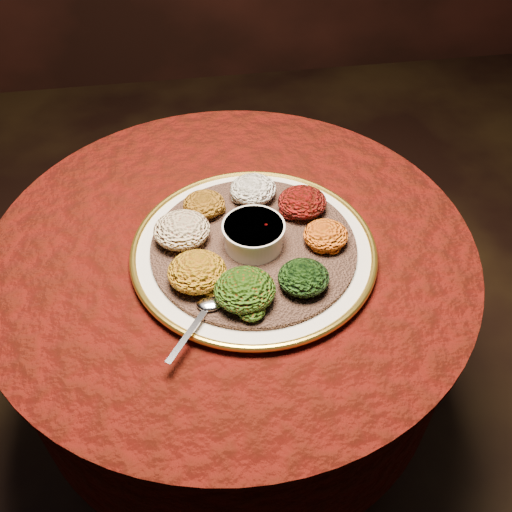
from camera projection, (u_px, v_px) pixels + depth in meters
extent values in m
plane|color=black|center=(239.00, 423.00, 1.65)|extent=(4.00, 4.00, 0.00)
cylinder|color=black|center=(239.00, 420.00, 1.63)|extent=(0.44, 0.44, 0.04)
cylinder|color=black|center=(236.00, 357.00, 1.40)|extent=(0.12, 0.12, 0.68)
cylinder|color=black|center=(232.00, 255.00, 1.14)|extent=(0.80, 0.80, 0.04)
cylinder|color=#380804|center=(234.00, 301.00, 1.25)|extent=(0.93, 0.93, 0.34)
cylinder|color=#380804|center=(231.00, 246.00, 1.12)|extent=(0.96, 0.96, 0.01)
cylinder|color=silver|center=(254.00, 251.00, 1.09)|extent=(0.51, 0.51, 0.02)
torus|color=gold|center=(254.00, 249.00, 1.08)|extent=(0.47, 0.47, 0.01)
cylinder|color=brown|center=(254.00, 246.00, 1.08)|extent=(0.43, 0.43, 0.01)
cylinder|color=silver|center=(254.00, 235.00, 1.06)|extent=(0.11, 0.11, 0.05)
cylinder|color=silver|center=(254.00, 227.00, 1.04)|extent=(0.12, 0.12, 0.01)
cylinder|color=#5C1504|center=(254.00, 229.00, 1.05)|extent=(0.09, 0.09, 0.01)
ellipsoid|color=silver|center=(210.00, 303.00, 0.97)|extent=(0.05, 0.03, 0.01)
cube|color=silver|center=(189.00, 333.00, 0.93)|extent=(0.08, 0.11, 0.00)
ellipsoid|color=white|center=(253.00, 189.00, 1.15)|extent=(0.09, 0.09, 0.05)
ellipsoid|color=black|center=(302.00, 202.00, 1.13)|extent=(0.10, 0.09, 0.05)
ellipsoid|color=#B67C0F|center=(326.00, 235.00, 1.06)|extent=(0.09, 0.08, 0.04)
ellipsoid|color=black|center=(304.00, 277.00, 0.99)|extent=(0.09, 0.09, 0.04)
ellipsoid|color=#AA290B|center=(245.00, 290.00, 0.96)|extent=(0.11, 0.10, 0.05)
ellipsoid|color=#A75F0E|center=(197.00, 272.00, 0.99)|extent=(0.10, 0.10, 0.05)
ellipsoid|color=maroon|center=(182.00, 230.00, 1.07)|extent=(0.11, 0.10, 0.05)
ellipsoid|color=#8A5110|center=(204.00, 204.00, 1.13)|extent=(0.08, 0.08, 0.04)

